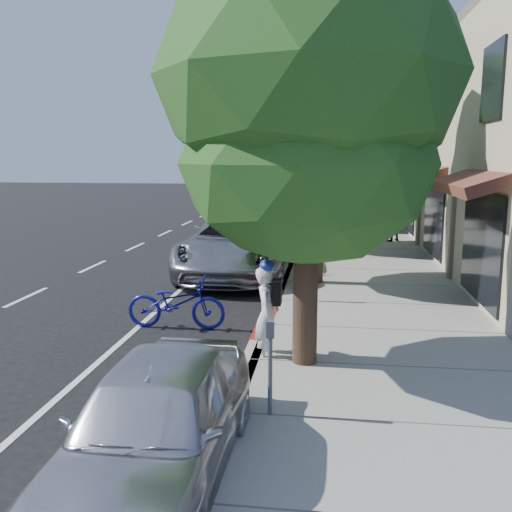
% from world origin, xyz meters
% --- Properties ---
extents(ground, '(120.00, 120.00, 0.00)m').
position_xyz_m(ground, '(0.00, 0.00, 0.00)').
color(ground, black).
rests_on(ground, ground).
extents(sidewalk, '(4.60, 56.00, 0.15)m').
position_xyz_m(sidewalk, '(2.30, 8.00, 0.07)').
color(sidewalk, gray).
rests_on(sidewalk, ground).
extents(curb, '(0.30, 56.00, 0.15)m').
position_xyz_m(curb, '(0.00, 8.00, 0.07)').
color(curb, '#9E998E').
rests_on(curb, ground).
extents(curb_red_segment, '(0.32, 4.00, 0.15)m').
position_xyz_m(curb_red_segment, '(0.00, 1.00, 0.07)').
color(curb_red_segment, maroon).
rests_on(curb_red_segment, ground).
extents(storefront_building, '(10.00, 36.00, 7.00)m').
position_xyz_m(storefront_building, '(9.60, 18.00, 3.50)').
color(storefront_building, '#B5A58B').
rests_on(storefront_building, ground).
extents(street_tree_0, '(4.69, 4.69, 7.38)m').
position_xyz_m(street_tree_0, '(0.90, -2.00, 4.52)').
color(street_tree_0, black).
rests_on(street_tree_0, ground).
extents(street_tree_1, '(4.74, 4.74, 7.58)m').
position_xyz_m(street_tree_1, '(0.90, 4.00, 4.65)').
color(street_tree_1, black).
rests_on(street_tree_1, ground).
extents(street_tree_2, '(4.75, 4.75, 6.70)m').
position_xyz_m(street_tree_2, '(0.90, 10.00, 3.99)').
color(street_tree_2, black).
rests_on(street_tree_2, ground).
extents(street_tree_3, '(4.84, 4.84, 7.89)m').
position_xyz_m(street_tree_3, '(0.90, 16.00, 4.87)').
color(street_tree_3, black).
rests_on(street_tree_3, ground).
extents(street_tree_4, '(4.39, 4.39, 6.85)m').
position_xyz_m(street_tree_4, '(0.90, 22.00, 4.18)').
color(street_tree_4, black).
rests_on(street_tree_4, ground).
extents(street_tree_5, '(5.09, 5.09, 7.95)m').
position_xyz_m(street_tree_5, '(0.90, 28.00, 4.86)').
color(street_tree_5, black).
rests_on(street_tree_5, ground).
extents(cyclist, '(0.41, 0.61, 1.66)m').
position_xyz_m(cyclist, '(0.25, -1.70, 0.83)').
color(cyclist, silver).
rests_on(cyclist, ground).
extents(bicycle, '(2.02, 0.72, 1.06)m').
position_xyz_m(bicycle, '(-1.80, -0.00, 0.53)').
color(bicycle, navy).
rests_on(bicycle, ground).
extents(silver_suv, '(3.04, 6.44, 1.78)m').
position_xyz_m(silver_suv, '(-1.44, 5.50, 0.89)').
color(silver_suv, '#9D9CA1').
rests_on(silver_suv, ground).
extents(dark_sedan, '(2.28, 4.94, 1.57)m').
position_xyz_m(dark_sedan, '(-0.77, 9.00, 0.78)').
color(dark_sedan, black).
rests_on(dark_sedan, ground).
extents(white_pickup, '(2.56, 5.97, 1.72)m').
position_xyz_m(white_pickup, '(-1.92, 15.72, 0.86)').
color(white_pickup, silver).
rests_on(white_pickup, ground).
extents(dark_suv_far, '(2.05, 5.06, 1.72)m').
position_xyz_m(dark_suv_far, '(-0.50, 22.33, 0.86)').
color(dark_suv_far, black).
rests_on(dark_suv_far, ground).
extents(near_car_a, '(1.66, 4.08, 1.39)m').
position_xyz_m(near_car_a, '(-0.51, -5.50, 0.69)').
color(near_car_a, silver).
rests_on(near_car_a, ground).
extents(pedestrian, '(0.97, 0.95, 1.57)m').
position_xyz_m(pedestrian, '(3.60, 11.84, 0.94)').
color(pedestrian, black).
rests_on(pedestrian, sidewalk).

